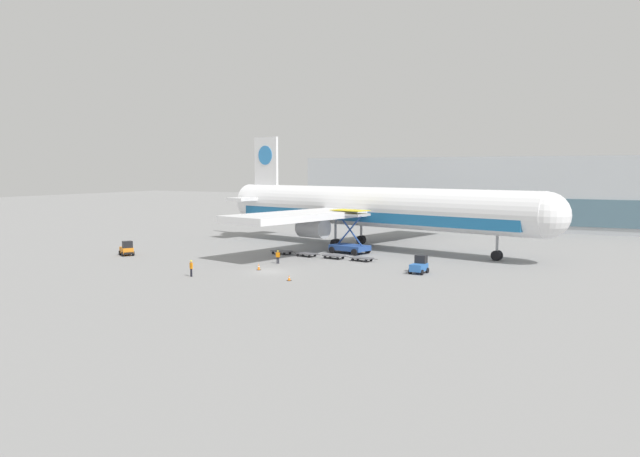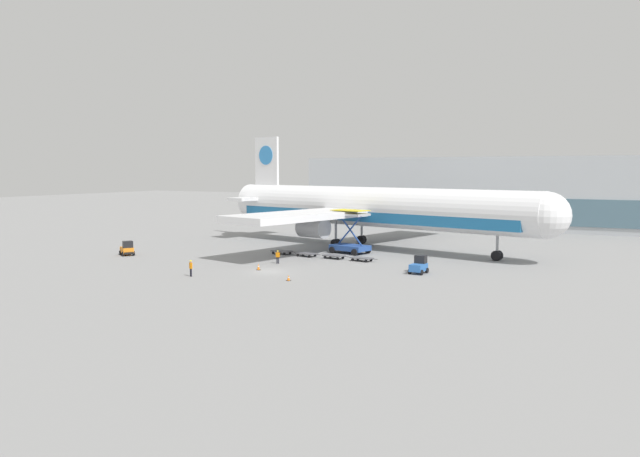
% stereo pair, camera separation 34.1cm
% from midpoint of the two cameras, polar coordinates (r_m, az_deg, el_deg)
% --- Properties ---
extents(ground_plane, '(400.00, 400.00, 0.00)m').
position_cam_midpoint_polar(ground_plane, '(71.35, -4.75, -3.95)').
color(ground_plane, gray).
extents(terminal_building, '(90.00, 18.20, 14.00)m').
position_cam_midpoint_polar(terminal_building, '(130.37, 18.43, 3.13)').
color(terminal_building, '#B2B7BC').
rests_on(terminal_building, ground_plane).
extents(airplane_main, '(57.26, 48.58, 17.00)m').
position_cam_midpoint_polar(airplane_main, '(92.56, 4.19, 1.85)').
color(airplane_main, white).
rests_on(airplane_main, ground_plane).
extents(scissor_lift_loader, '(5.74, 4.34, 6.01)m').
position_cam_midpoint_polar(scissor_lift_loader, '(86.34, 2.63, -0.79)').
color(scissor_lift_loader, '#284C99').
rests_on(scissor_lift_loader, ground_plane).
extents(baggage_tug_foreground, '(2.82, 2.57, 2.00)m').
position_cam_midpoint_polar(baggage_tug_foreground, '(88.16, -17.36, -1.80)').
color(baggage_tug_foreground, orange).
rests_on(baggage_tug_foreground, ground_plane).
extents(baggage_tug_mid, '(1.77, 2.54, 2.00)m').
position_cam_midpoint_polar(baggage_tug_mid, '(70.67, 8.94, -3.37)').
color(baggage_tug_mid, '#2D66B7').
rests_on(baggage_tug_mid, ground_plane).
extents(baggage_dolly_lead, '(3.77, 1.85, 0.48)m').
position_cam_midpoint_polar(baggage_dolly_lead, '(85.74, -3.65, -2.09)').
color(baggage_dolly_lead, '#56565B').
rests_on(baggage_dolly_lead, ground_plane).
extents(baggage_dolly_second, '(3.77, 1.85, 0.48)m').
position_cam_midpoint_polar(baggage_dolly_second, '(83.19, -1.38, -2.31)').
color(baggage_dolly_second, '#56565B').
rests_on(baggage_dolly_second, ground_plane).
extents(baggage_dolly_third, '(3.77, 1.85, 0.48)m').
position_cam_midpoint_polar(baggage_dolly_third, '(81.19, 1.17, -2.51)').
color(baggage_dolly_third, '#56565B').
rests_on(baggage_dolly_third, ground_plane).
extents(baggage_dolly_trail, '(3.77, 1.85, 0.48)m').
position_cam_midpoint_polar(baggage_dolly_trail, '(79.15, 3.73, -2.72)').
color(baggage_dolly_trail, '#56565B').
rests_on(baggage_dolly_trail, ground_plane).
extents(ground_crew_near, '(0.52, 0.36, 1.80)m').
position_cam_midpoint_polar(ground_crew_near, '(69.15, -11.83, -3.45)').
color(ground_crew_near, black).
rests_on(ground_crew_near, ground_plane).
extents(ground_crew_far, '(0.57, 0.24, 1.66)m').
position_cam_midpoint_polar(ground_crew_far, '(77.10, -4.00, -2.51)').
color(ground_crew_far, black).
rests_on(ground_crew_far, ground_plane).
extents(traffic_cone_near, '(0.40, 0.40, 0.59)m').
position_cam_midpoint_polar(traffic_cone_near, '(65.42, -2.99, -4.54)').
color(traffic_cone_near, black).
rests_on(traffic_cone_near, ground_plane).
extents(traffic_cone_far, '(0.40, 0.40, 0.75)m').
position_cam_midpoint_polar(traffic_cone_far, '(72.49, -5.76, -3.51)').
color(traffic_cone_far, black).
rests_on(traffic_cone_far, ground_plane).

